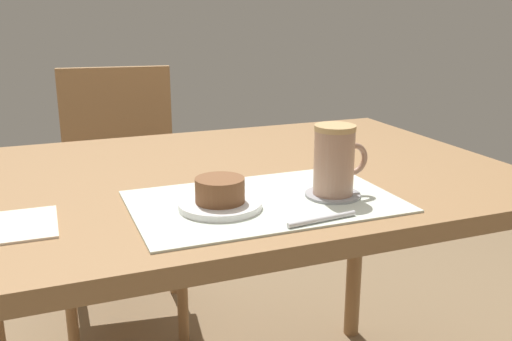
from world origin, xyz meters
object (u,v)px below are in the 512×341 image
pastry_plate (220,205)px  pastry (220,190)px  coffee_mug (335,160)px  wooden_chair (121,184)px  dining_table (234,204)px

pastry_plate → pastry: size_ratio=1.69×
coffee_mug → wooden_chair: bearing=103.7°
wooden_chair → pastry: 1.06m
pastry_plate → pastry: 0.03m
pastry → coffee_mug: coffee_mug is taller
dining_table → pastry: pastry is taller
pastry_plate → coffee_mug: 0.23m
dining_table → pastry: bearing=-114.4°
dining_table → wooden_chair: (-0.14, 0.80, -0.17)m
wooden_chair → coffee_mug: size_ratio=6.78×
wooden_chair → pastry: wooden_chair is taller
wooden_chair → coffee_mug: 1.11m
wooden_chair → dining_table: bearing=107.7°
pastry → dining_table: bearing=65.6°
pastry → coffee_mug: bearing=-3.4°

